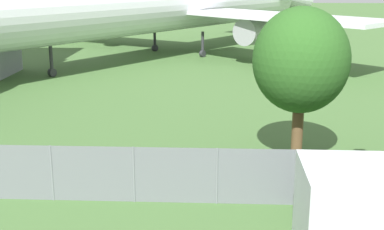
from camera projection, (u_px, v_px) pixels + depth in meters
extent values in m
cylinder|color=slate|center=(52.00, 173.00, 16.47)|extent=(0.07, 0.07, 1.78)
cylinder|color=slate|center=(134.00, 175.00, 16.35)|extent=(0.07, 0.07, 1.78)
cylinder|color=slate|center=(217.00, 176.00, 16.22)|extent=(0.07, 0.07, 1.78)
cylinder|color=slate|center=(301.00, 178.00, 16.10)|extent=(0.07, 0.07, 1.78)
cube|color=slate|center=(217.00, 176.00, 16.22)|extent=(56.00, 0.01, 1.78)
cylinder|color=silver|center=(164.00, 4.00, 43.79)|extent=(24.33, 31.21, 4.50)
cube|color=silver|center=(284.00, 17.00, 39.14)|extent=(14.86, 14.57, 0.30)
cylinder|color=#939399|center=(258.00, 30.00, 41.19)|extent=(4.01, 4.47, 2.02)
cube|color=silver|center=(97.00, 6.00, 51.45)|extent=(16.34, 11.80, 0.30)
cylinder|color=#939399|center=(118.00, 19.00, 50.62)|extent=(4.01, 4.47, 2.02)
cylinder|color=#2D2D33|center=(51.00, 61.00, 36.01)|extent=(0.24, 0.24, 2.11)
cylinder|color=#2D2D33|center=(52.00, 73.00, 36.21)|extent=(0.57, 0.63, 0.56)
cylinder|color=#2D2D33|center=(203.00, 44.00, 44.35)|extent=(0.24, 0.24, 2.11)
cylinder|color=#2D2D33|center=(203.00, 54.00, 44.55)|extent=(0.57, 0.63, 0.56)
cylinder|color=#2D2D33|center=(155.00, 39.00, 47.61)|extent=(0.24, 0.24, 2.11)
cylinder|color=#2D2D33|center=(155.00, 48.00, 47.81)|extent=(0.57, 0.63, 0.56)
cube|color=silver|center=(379.00, 215.00, 12.92)|extent=(3.82, 2.57, 2.42)
cylinder|color=brown|center=(297.00, 132.00, 19.56)|extent=(0.41, 0.41, 2.41)
ellipsoid|color=#28561E|center=(301.00, 60.00, 18.87)|extent=(3.44, 3.44, 3.78)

